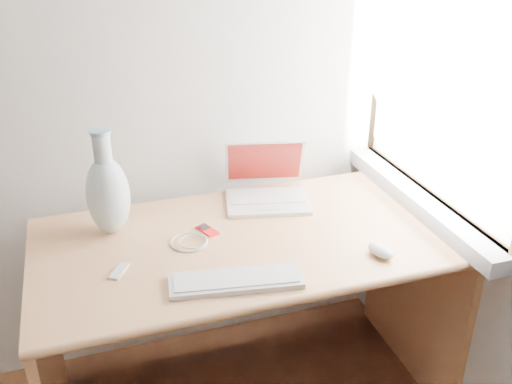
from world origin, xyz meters
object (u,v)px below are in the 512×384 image
object	(u,v)px
laptop	(264,188)
vase	(108,193)
desk	(242,276)
external_keyboard	(236,281)

from	to	relation	value
laptop	vase	bearing A→B (deg)	-159.41
desk	laptop	xyz separation A→B (m)	(0.14, 0.16, 0.27)
laptop	external_keyboard	world-z (taller)	laptop
desk	vase	world-z (taller)	vase
desk	external_keyboard	world-z (taller)	external_keyboard
desk	external_keyboard	distance (m)	0.42
desk	external_keyboard	xyz separation A→B (m)	(-0.12, -0.33, 0.23)
external_keyboard	vase	bearing A→B (deg)	136.46
desk	laptop	world-z (taller)	laptop
vase	desk	bearing A→B (deg)	-11.53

